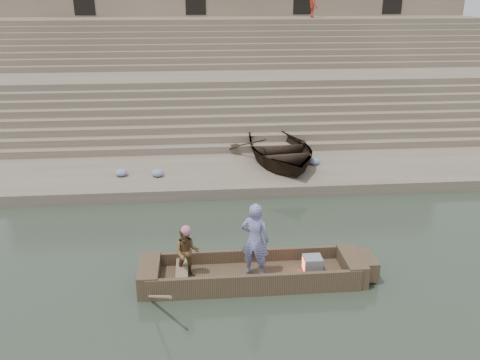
{
  "coord_description": "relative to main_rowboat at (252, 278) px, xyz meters",
  "views": [
    {
      "loc": [
        -2.15,
        -9.97,
        6.92
      ],
      "look_at": [
        -0.89,
        4.27,
        1.4
      ],
      "focal_mm": 37.31,
      "sensor_mm": 36.0,
      "label": 1
    }
  ],
  "objects": [
    {
      "name": "ghat_steps",
      "position": [
        0.89,
        16.42,
        1.69
      ],
      "size": [
        32.0,
        11.0,
        5.2
      ],
      "color": "gray",
      "rests_on": "ground"
    },
    {
      "name": "upper_landing",
      "position": [
        0.89,
        21.73,
        2.49
      ],
      "size": [
        32.0,
        3.0,
        5.2
      ],
      "primitive_type": "cube",
      "color": "gray",
      "rests_on": "ground"
    },
    {
      "name": "television",
      "position": [
        1.51,
        0.0,
        0.31
      ],
      "size": [
        0.46,
        0.42,
        0.4
      ],
      "color": "gray",
      "rests_on": "main_rowboat"
    },
    {
      "name": "ground",
      "position": [
        0.89,
        -0.77,
        -0.11
      ],
      "size": [
        120.0,
        120.0,
        0.0
      ],
      "primitive_type": "plane",
      "color": "#2C3729",
      "rests_on": "ground"
    },
    {
      "name": "mid_landing",
      "position": [
        0.89,
        14.73,
        1.29
      ],
      "size": [
        32.0,
        3.0,
        2.8
      ],
      "primitive_type": "cube",
      "color": "gray",
      "rests_on": "ground"
    },
    {
      "name": "beached_rowboat",
      "position": [
        1.98,
        7.91,
        0.81
      ],
      "size": [
        4.19,
        5.42,
        1.04
      ],
      "primitive_type": "imported",
      "rotation": [
        0.0,
        0.0,
        0.13
      ],
      "color": "#2D2116",
      "rests_on": "lower_landing"
    },
    {
      "name": "pedestrian",
      "position": [
        6.13,
        21.28,
        5.91
      ],
      "size": [
        0.72,
        1.12,
        1.63
      ],
      "primitive_type": "imported",
      "rotation": [
        0.0,
        0.0,
        1.68
      ],
      "color": "maroon",
      "rests_on": "upper_landing"
    },
    {
      "name": "building_wall",
      "position": [
        0.89,
        25.72,
        5.49
      ],
      "size": [
        32.0,
        5.07,
        11.2
      ],
      "color": "tan",
      "rests_on": "ground"
    },
    {
      "name": "rowing_man",
      "position": [
        -1.61,
        0.06,
        0.76
      ],
      "size": [
        0.65,
        0.52,
        1.31
      ],
      "primitive_type": "imported",
      "rotation": [
        0.0,
        0.0,
        -0.03
      ],
      "color": "#22662A",
      "rests_on": "main_rowboat"
    },
    {
      "name": "lower_landing",
      "position": [
        0.89,
        7.23,
        0.09
      ],
      "size": [
        32.0,
        4.0,
        0.4
      ],
      "primitive_type": "cube",
      "color": "gray",
      "rests_on": "ground"
    },
    {
      "name": "main_rowboat",
      "position": [
        0.0,
        0.0,
        0.0
      ],
      "size": [
        5.0,
        1.3,
        0.22
      ],
      "primitive_type": "cube",
      "color": "brown",
      "rests_on": "ground"
    },
    {
      "name": "rowboat_trim",
      "position": [
        0.21,
        -0.01,
        0.2
      ],
      "size": [
        6.04,
        2.63,
        1.98
      ],
      "color": "brown",
      "rests_on": "ground"
    },
    {
      "name": "standing_man",
      "position": [
        0.06,
        -0.01,
        1.07
      ],
      "size": [
        0.82,
        0.69,
        1.92
      ],
      "primitive_type": "imported",
      "rotation": [
        0.0,
        0.0,
        2.76
      ],
      "color": "navy",
      "rests_on": "main_rowboat"
    },
    {
      "name": "cloth_bundles",
      "position": [
        1.76,
        7.25,
        0.42
      ],
      "size": [
        15.22,
        1.53,
        0.26
      ],
      "color": "#3F5999",
      "rests_on": "lower_landing"
    }
  ]
}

